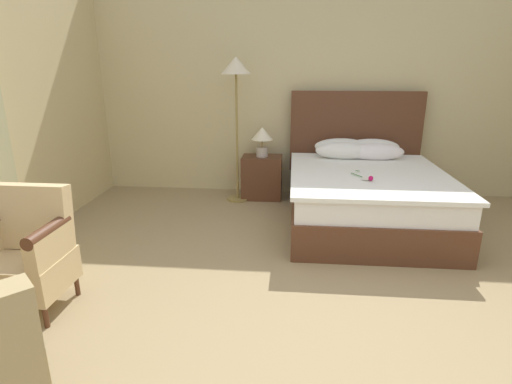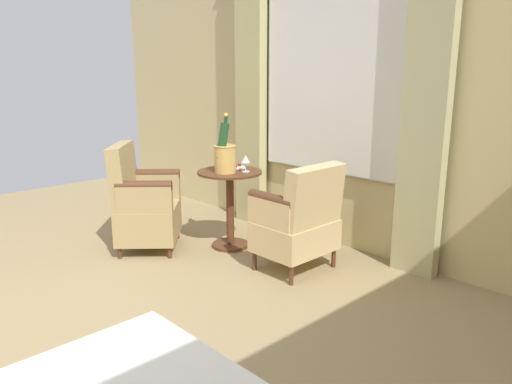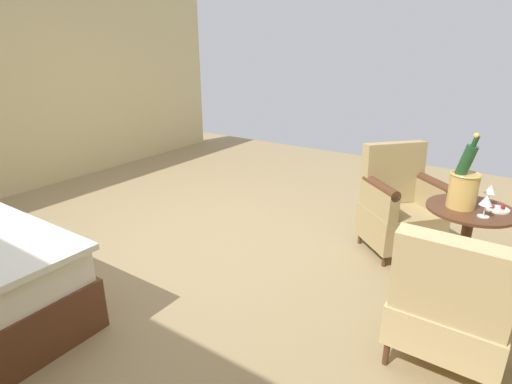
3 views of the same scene
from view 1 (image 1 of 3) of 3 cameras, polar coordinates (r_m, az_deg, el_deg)
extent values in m
plane|color=#9A835B|center=(2.70, 9.89, -21.09)|extent=(8.07, 8.07, 0.00)
cube|color=#CEBE8B|center=(5.47, 8.06, 15.02)|extent=(5.80, 0.12, 2.91)
cube|color=#54301D|center=(4.56, 15.19, -2.37)|extent=(1.59, 1.99, 0.35)
cube|color=white|center=(4.47, 15.48, 1.07)|extent=(1.55, 1.93, 0.22)
cube|color=white|center=(4.38, 15.74, 2.47)|extent=(1.63, 1.87, 0.04)
cube|color=#54301D|center=(5.38, 13.99, 8.33)|extent=(1.67, 0.08, 1.03)
ellipsoid|color=white|center=(5.19, 12.08, 6.40)|extent=(0.68, 0.26, 0.22)
ellipsoid|color=white|center=(5.25, 16.25, 6.21)|extent=(0.67, 0.24, 0.21)
ellipsoid|color=white|center=(4.95, 12.39, 5.76)|extent=(0.67, 0.24, 0.22)
ellipsoid|color=white|center=(5.01, 16.75, 5.49)|extent=(0.68, 0.25, 0.21)
cylinder|color=#2D6628|center=(4.14, 14.71, 2.17)|extent=(0.16, 0.26, 0.01)
sphere|color=#B20F4C|center=(4.03, 16.08, 1.89)|extent=(0.05, 0.05, 0.05)
ellipsoid|color=#33702D|center=(4.33, 14.31, 2.95)|extent=(0.05, 0.04, 0.01)
cube|color=white|center=(4.08, 15.48, 1.90)|extent=(0.11, 0.13, 0.00)
cube|color=#54301D|center=(5.27, 0.85, 2.13)|extent=(0.52, 0.38, 0.56)
sphere|color=tan|center=(5.23, 3.82, 3.35)|extent=(0.02, 0.02, 0.02)
cylinder|color=#B8AEA5|center=(5.19, 0.87, 5.76)|extent=(0.15, 0.15, 0.12)
cylinder|color=olive|center=(5.17, 0.87, 6.97)|extent=(0.02, 0.02, 0.10)
cone|color=#EFE5C6|center=(5.15, 0.88, 8.38)|extent=(0.28, 0.28, 0.16)
cylinder|color=olive|center=(5.26, -2.61, -0.95)|extent=(0.28, 0.28, 0.03)
cylinder|color=olive|center=(5.06, -2.73, 7.62)|extent=(0.03, 0.03, 1.56)
cone|color=beige|center=(4.99, -2.88, 17.64)|extent=(0.37, 0.37, 0.20)
cylinder|color=#54301D|center=(3.12, -27.83, -15.47)|extent=(0.04, 0.04, 0.16)
cylinder|color=#54301D|center=(3.68, -31.31, -10.94)|extent=(0.04, 0.04, 0.16)
cylinder|color=#54301D|center=(3.41, -24.20, -12.07)|extent=(0.04, 0.04, 0.16)
cube|color=#D7B982|center=(3.31, -30.26, -9.97)|extent=(0.59, 0.48, 0.24)
cube|color=#D7B982|center=(3.32, -29.35, -3.03)|extent=(0.56, 0.17, 0.48)
cube|color=#D7B982|center=(3.07, -27.34, -6.84)|extent=(0.09, 0.44, 0.22)
cylinder|color=#54301D|center=(3.03, -27.63, -4.95)|extent=(0.09, 0.44, 0.09)
cube|color=tan|center=(2.08, -30.44, -18.90)|extent=(0.41, 0.38, 0.23)
cylinder|color=#54301D|center=(2.02, -30.96, -16.20)|extent=(0.41, 0.38, 0.09)
camera|label=2|loc=(4.98, 17.33, 15.65)|focal=35.00mm
camera|label=3|loc=(4.92, -19.77, 17.22)|focal=28.00mm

